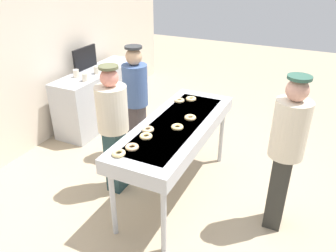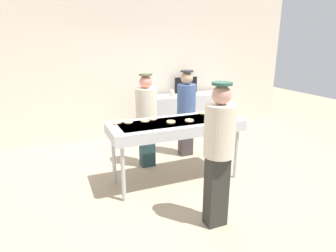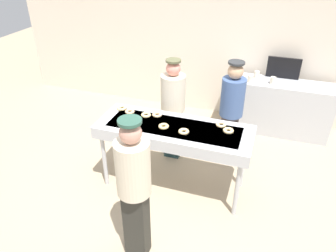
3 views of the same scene
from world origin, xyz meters
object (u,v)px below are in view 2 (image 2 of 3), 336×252
(plain_donut_5, at_px, (213,114))
(worker_baker, at_px, (146,115))
(paper_cup_2, at_px, (172,94))
(plain_donut_1, at_px, (189,121))
(plain_donut_6, at_px, (203,113))
(menu_display, at_px, (186,85))
(fryer_conveyor, at_px, (176,127))
(plain_donut_2, at_px, (145,121))
(customer_waiting, at_px, (219,148))
(plain_donut_7, at_px, (128,122))
(paper_cup_1, at_px, (187,93))
(plain_donut_0, at_px, (171,122))
(plain_donut_3, at_px, (117,122))
(plain_donut_4, at_px, (153,119))
(paper_cup_0, at_px, (172,92))
(worker_assistant, at_px, (186,109))
(prep_counter, at_px, (190,114))

(plain_donut_5, relative_size, worker_baker, 0.08)
(plain_donut_5, distance_m, paper_cup_2, 1.75)
(plain_donut_1, height_order, plain_donut_6, same)
(menu_display, bearing_deg, worker_baker, -133.94)
(fryer_conveyor, distance_m, plain_donut_5, 0.69)
(plain_donut_1, bearing_deg, plain_donut_2, 157.85)
(customer_waiting, relative_size, menu_display, 3.09)
(plain_donut_1, bearing_deg, plain_donut_7, 162.79)
(worker_baker, bearing_deg, paper_cup_1, -143.38)
(plain_donut_0, distance_m, customer_waiting, 1.13)
(plain_donut_3, bearing_deg, plain_donut_6, -0.11)
(plain_donut_1, height_order, plain_donut_4, same)
(worker_baker, height_order, paper_cup_1, worker_baker)
(plain_donut_7, relative_size, menu_display, 0.24)
(customer_waiting, bearing_deg, plain_donut_2, 122.14)
(fryer_conveyor, distance_m, plain_donut_2, 0.47)
(plain_donut_3, height_order, plain_donut_7, same)
(fryer_conveyor, bearing_deg, paper_cup_0, 68.33)
(fryer_conveyor, distance_m, plain_donut_1, 0.22)
(plain_donut_3, height_order, worker_assistant, worker_assistant)
(plain_donut_1, height_order, plain_donut_3, same)
(plain_donut_4, bearing_deg, worker_assistant, 37.28)
(fryer_conveyor, xyz_separation_m, worker_baker, (-0.24, 0.69, 0.04))
(paper_cup_1, relative_size, menu_display, 0.22)
(worker_baker, distance_m, paper_cup_2, 1.52)
(plain_donut_0, relative_size, plain_donut_2, 1.00)
(fryer_conveyor, distance_m, plain_donut_0, 0.17)
(plain_donut_0, bearing_deg, plain_donut_4, 125.42)
(worker_assistant, height_order, paper_cup_0, worker_assistant)
(fryer_conveyor, bearing_deg, plain_donut_2, 162.39)
(plain_donut_0, bearing_deg, menu_display, 59.27)
(plain_donut_3, height_order, paper_cup_2, paper_cup_2)
(customer_waiting, height_order, paper_cup_0, customer_waiting)
(plain_donut_5, height_order, paper_cup_0, paper_cup_0)
(worker_baker, xyz_separation_m, paper_cup_0, (1.06, 1.40, 0.07))
(plain_donut_2, xyz_separation_m, menu_display, (1.68, 2.08, 0.13))
(plain_donut_1, relative_size, worker_assistant, 0.08)
(worker_assistant, xyz_separation_m, menu_display, (0.65, 1.34, 0.20))
(plain_donut_5, bearing_deg, plain_donut_3, 175.50)
(customer_waiting, distance_m, paper_cup_2, 3.13)
(plain_donut_6, height_order, worker_assistant, worker_assistant)
(customer_waiting, height_order, paper_cup_1, customer_waiting)
(worker_baker, xyz_separation_m, paper_cup_1, (1.34, 1.21, 0.07))
(plain_donut_3, height_order, paper_cup_1, paper_cup_1)
(fryer_conveyor, bearing_deg, plain_donut_3, 165.65)
(paper_cup_2, bearing_deg, plain_donut_4, -122.30)
(plain_donut_6, distance_m, menu_display, 2.13)
(plain_donut_4, distance_m, plain_donut_6, 0.87)
(plain_donut_5, relative_size, paper_cup_1, 1.11)
(plain_donut_1, bearing_deg, prep_counter, 62.75)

